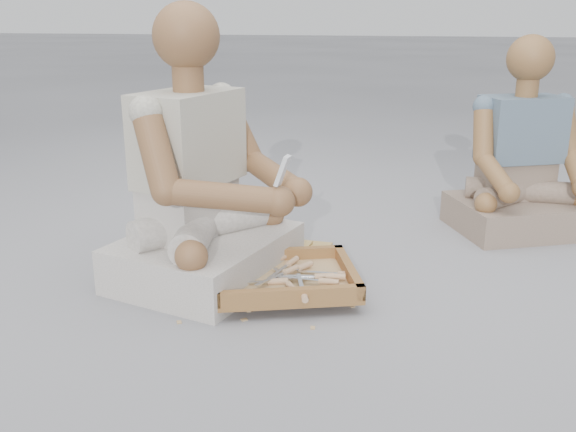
% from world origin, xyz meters
% --- Properties ---
extents(ground, '(60.00, 60.00, 0.00)m').
position_xyz_m(ground, '(0.00, 0.00, 0.00)').
color(ground, gray).
rests_on(ground, ground).
extents(carved_panel, '(0.60, 0.42, 0.04)m').
position_xyz_m(carved_panel, '(-0.20, 0.49, 0.02)').
color(carved_panel, olive).
rests_on(carved_panel, ground).
extents(tool_tray, '(0.62, 0.56, 0.07)m').
position_xyz_m(tool_tray, '(0.00, 0.19, 0.06)').
color(tool_tray, brown).
rests_on(tool_tray, carved_panel).
extents(chisel_0, '(0.22, 0.03, 0.02)m').
position_xyz_m(chisel_0, '(0.20, 0.26, 0.07)').
color(chisel_0, silver).
rests_on(chisel_0, tool_tray).
extents(chisel_1, '(0.13, 0.20, 0.02)m').
position_xyz_m(chisel_1, '(0.05, 0.27, 0.08)').
color(chisel_1, silver).
rests_on(chisel_1, tool_tray).
extents(chisel_2, '(0.21, 0.09, 0.02)m').
position_xyz_m(chisel_2, '(-0.02, 0.13, 0.07)').
color(chisel_2, silver).
rests_on(chisel_2, tool_tray).
extents(chisel_3, '(0.12, 0.20, 0.02)m').
position_xyz_m(chisel_3, '(0.01, 0.21, 0.08)').
color(chisel_3, silver).
rests_on(chisel_3, tool_tray).
extents(chisel_4, '(0.21, 0.10, 0.02)m').
position_xyz_m(chisel_4, '(0.13, 0.20, 0.08)').
color(chisel_4, silver).
rests_on(chisel_4, tool_tray).
extents(chisel_5, '(0.07, 0.22, 0.02)m').
position_xyz_m(chisel_5, '(0.00, 0.30, 0.08)').
color(chisel_5, silver).
rests_on(chisel_5, tool_tray).
extents(chisel_6, '(0.22, 0.06, 0.02)m').
position_xyz_m(chisel_6, '(0.17, 0.21, 0.08)').
color(chisel_6, silver).
rests_on(chisel_6, tool_tray).
extents(chisel_7, '(0.22, 0.02, 0.02)m').
position_xyz_m(chisel_7, '(0.15, 0.16, 0.08)').
color(chisel_7, silver).
rests_on(chisel_7, tool_tray).
extents(chisel_8, '(0.13, 0.19, 0.02)m').
position_xyz_m(chisel_8, '(0.05, 0.12, 0.07)').
color(chisel_8, silver).
rests_on(chisel_8, tool_tray).
extents(chisel_9, '(0.09, 0.21, 0.02)m').
position_xyz_m(chisel_9, '(0.11, 0.04, 0.08)').
color(chisel_9, silver).
rests_on(chisel_9, tool_tray).
extents(chisel_10, '(0.11, 0.21, 0.02)m').
position_xyz_m(chisel_10, '(-0.05, 0.35, 0.08)').
color(chisel_10, silver).
rests_on(chisel_10, tool_tray).
extents(wood_chip_0, '(0.02, 0.02, 0.00)m').
position_xyz_m(wood_chip_0, '(-0.20, -0.01, 0.00)').
color(wood_chip_0, tan).
rests_on(wood_chip_0, ground).
extents(wood_chip_1, '(0.02, 0.02, 0.00)m').
position_xyz_m(wood_chip_1, '(-0.05, 0.24, 0.00)').
color(wood_chip_1, tan).
rests_on(wood_chip_1, ground).
extents(wood_chip_2, '(0.02, 0.02, 0.00)m').
position_xyz_m(wood_chip_2, '(0.26, 0.15, 0.00)').
color(wood_chip_2, tan).
rests_on(wood_chip_2, ground).
extents(wood_chip_3, '(0.02, 0.02, 0.00)m').
position_xyz_m(wood_chip_3, '(0.17, 0.37, 0.00)').
color(wood_chip_3, tan).
rests_on(wood_chip_3, ground).
extents(wood_chip_4, '(0.02, 0.02, 0.00)m').
position_xyz_m(wood_chip_4, '(-0.27, 0.40, 0.00)').
color(wood_chip_4, tan).
rests_on(wood_chip_4, ground).
extents(wood_chip_5, '(0.02, 0.02, 0.00)m').
position_xyz_m(wood_chip_5, '(0.16, -0.04, 0.00)').
color(wood_chip_5, tan).
rests_on(wood_chip_5, ground).
extents(wood_chip_6, '(0.02, 0.02, 0.00)m').
position_xyz_m(wood_chip_6, '(-0.27, -0.11, 0.00)').
color(wood_chip_6, tan).
rests_on(wood_chip_6, ground).
extents(wood_chip_7, '(0.02, 0.02, 0.00)m').
position_xyz_m(wood_chip_7, '(-0.08, 0.03, 0.00)').
color(wood_chip_7, tan).
rests_on(wood_chip_7, ground).
extents(wood_chip_8, '(0.02, 0.02, 0.00)m').
position_xyz_m(wood_chip_8, '(-0.14, 0.32, 0.00)').
color(wood_chip_8, tan).
rests_on(wood_chip_8, ground).
extents(wood_chip_9, '(0.02, 0.02, 0.00)m').
position_xyz_m(wood_chip_9, '(-0.27, 0.10, 0.00)').
color(wood_chip_9, tan).
rests_on(wood_chip_9, ground).
extents(wood_chip_10, '(0.02, 0.02, 0.00)m').
position_xyz_m(wood_chip_10, '(0.06, 0.59, 0.00)').
color(wood_chip_10, tan).
rests_on(wood_chip_10, ground).
extents(wood_chip_11, '(0.02, 0.02, 0.00)m').
position_xyz_m(wood_chip_11, '(-0.07, -0.04, 0.00)').
color(wood_chip_11, tan).
rests_on(wood_chip_11, ground).
extents(wood_chip_12, '(0.02, 0.02, 0.00)m').
position_xyz_m(wood_chip_12, '(0.08, 0.15, 0.00)').
color(wood_chip_12, tan).
rests_on(wood_chip_12, ground).
extents(wood_chip_13, '(0.02, 0.02, 0.00)m').
position_xyz_m(wood_chip_13, '(-0.18, 0.56, 0.00)').
color(wood_chip_13, tan).
rests_on(wood_chip_13, ground).
extents(craftsman, '(0.74, 0.75, 1.01)m').
position_xyz_m(craftsman, '(-0.32, 0.28, 0.34)').
color(craftsman, beige).
rests_on(craftsman, ground).
extents(companion, '(0.70, 0.65, 0.88)m').
position_xyz_m(companion, '(0.89, 1.16, 0.29)').
color(companion, gray).
rests_on(companion, ground).
extents(mobile_phone, '(0.05, 0.05, 0.10)m').
position_xyz_m(mobile_phone, '(0.02, 0.12, 0.47)').
color(mobile_phone, silver).
rests_on(mobile_phone, craftsman).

